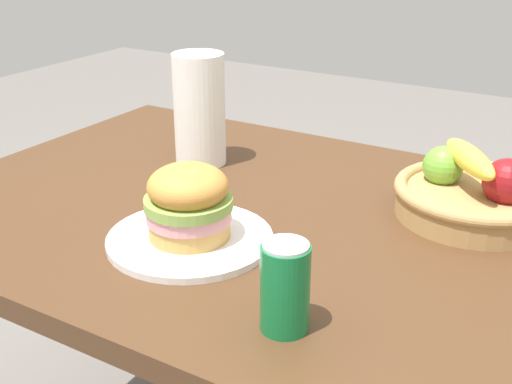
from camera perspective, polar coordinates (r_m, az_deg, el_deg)
name	(u,v)px	position (r m, az deg, el deg)	size (l,w,h in m)	color
dining_table	(287,266)	(1.26, 2.70, -6.31)	(1.40, 0.90, 0.75)	#4C301C
plate	(190,239)	(1.13, -5.65, -4.02)	(0.28, 0.28, 0.01)	white
sandwich	(188,202)	(1.10, -5.79, -0.85)	(0.15, 0.15, 0.13)	tan
soda_can	(285,287)	(0.88, 2.49, -8.11)	(0.07, 0.07, 0.13)	#147238
fruit_basket	(475,194)	(1.26, 18.19, -0.14)	(0.29, 0.29, 0.14)	tan
paper_towel_roll	(199,110)	(1.44, -4.85, 7.02)	(0.11, 0.11, 0.24)	white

